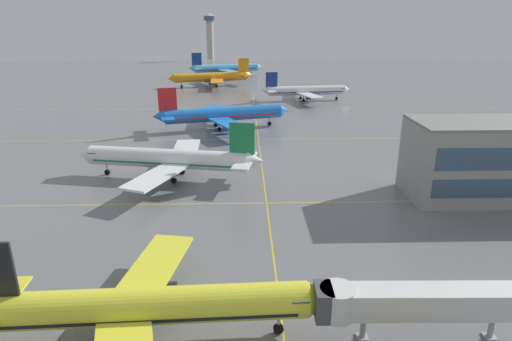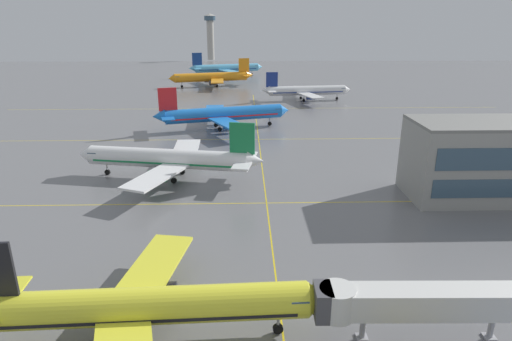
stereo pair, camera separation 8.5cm
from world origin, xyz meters
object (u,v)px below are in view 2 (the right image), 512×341
(airliner_far_right_stand, at_px, (212,77))
(control_tower, at_px, (210,33))
(airliner_distant_taxiway, at_px, (226,68))
(airliner_third_row, at_px, (223,114))
(jet_bridge, at_px, (404,302))
(airliner_second_row, at_px, (170,159))
(airliner_far_left_stand, at_px, (306,91))
(airliner_front_gate, at_px, (146,306))

(airliner_far_right_stand, distance_m, control_tower, 142.01)
(airliner_far_right_stand, height_order, airliner_distant_taxiway, airliner_distant_taxiway)
(airliner_third_row, bearing_deg, control_tower, 94.91)
(jet_bridge, relative_size, control_tower, 0.59)
(airliner_distant_taxiway, distance_m, control_tower, 105.76)
(airliner_distant_taxiway, bearing_deg, airliner_third_row, -88.23)
(airliner_distant_taxiway, bearing_deg, airliner_second_row, -91.59)
(airliner_second_row, distance_m, airliner_far_left_stand, 91.88)
(jet_bridge, bearing_deg, airliner_third_row, 103.74)
(airliner_front_gate, height_order, airliner_second_row, airliner_second_row)
(airliner_second_row, xyz_separation_m, jet_bridge, (28.73, -44.81, 0.19))
(airliner_front_gate, xyz_separation_m, control_tower, (-15.93, 306.48, 15.92))
(jet_bridge, bearing_deg, airliner_distant_taxiway, 96.82)
(airliner_third_row, height_order, airliner_far_left_stand, airliner_third_row)
(airliner_distant_taxiway, bearing_deg, airliner_front_gate, -89.87)
(airliner_third_row, xyz_separation_m, airliner_far_left_stand, (29.17, 44.35, -0.45))
(airliner_front_gate, bearing_deg, airliner_far_right_stand, 91.81)
(control_tower, bearing_deg, airliner_far_left_stand, -74.84)
(airliner_front_gate, distance_m, airliner_third_row, 84.01)
(airliner_second_row, distance_m, airliner_distant_taxiway, 158.73)
(airliner_second_row, bearing_deg, airliner_front_gate, -83.71)
(airliner_third_row, relative_size, control_tower, 1.14)
(airliner_far_right_stand, bearing_deg, airliner_front_gate, -88.19)
(airliner_far_right_stand, bearing_deg, airliner_second_row, -89.83)
(airliner_far_left_stand, xyz_separation_m, jet_bridge, (-8.52, -128.81, 0.43))
(jet_bridge, bearing_deg, airliner_second_row, 122.66)
(jet_bridge, xyz_separation_m, control_tower, (-39.77, 306.99, 15.52))
(airliner_distant_taxiway, xyz_separation_m, jet_bridge, (24.32, -203.48, -0.24))
(airliner_distant_taxiway, xyz_separation_m, control_tower, (-15.45, 103.51, 15.29))
(airliner_far_left_stand, bearing_deg, airliner_third_row, -123.33)
(airliner_distant_taxiway, relative_size, jet_bridge, 2.04)
(airliner_front_gate, xyz_separation_m, airliner_distant_taxiway, (-0.48, 202.97, 0.63))
(airliner_second_row, distance_m, airliner_far_right_stand, 121.41)
(airliner_far_left_stand, relative_size, control_tower, 1.03)
(airliner_far_right_stand, relative_size, control_tower, 1.16)
(airliner_third_row, relative_size, jet_bridge, 1.94)
(airliner_second_row, bearing_deg, airliner_third_row, 78.49)
(airliner_far_left_stand, bearing_deg, airliner_far_right_stand, 135.14)
(airliner_second_row, relative_size, airliner_far_left_stand, 1.06)
(airliner_second_row, height_order, airliner_far_right_stand, airliner_far_right_stand)
(airliner_front_gate, bearing_deg, airliner_third_row, 87.82)
(control_tower, bearing_deg, airliner_front_gate, -87.03)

